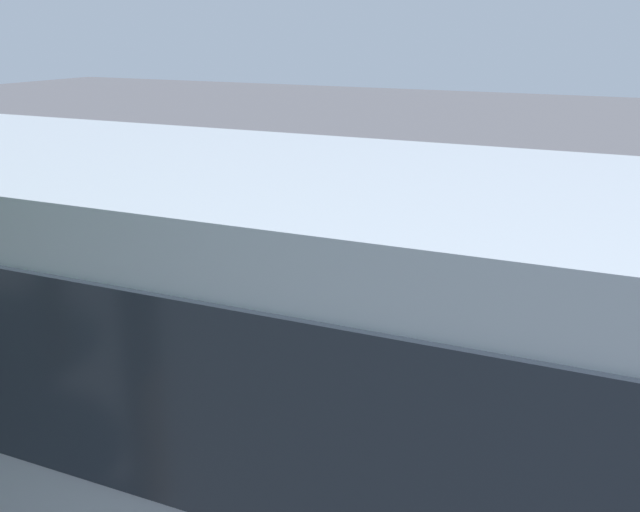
{
  "coord_description": "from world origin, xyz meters",
  "views": [
    {
      "loc": [
        -4.37,
        8.11,
        4.01
      ],
      "look_at": [
        0.06,
        -0.7,
        1.1
      ],
      "focal_mm": 44.37,
      "sensor_mm": 36.0,
      "label": 1
    }
  ],
  "objects": [
    {
      "name": "bay_line_b",
      "position": [
        -3.81,
        -0.27,
        0.0
      ],
      "size": [
        0.15,
        4.11,
        0.01
      ],
      "color": "white",
      "rests_on": "ground_plane"
    },
    {
      "name": "parked_motorcycle_silver",
      "position": [
        -0.01,
        2.09,
        0.48
      ],
      "size": [
        2.05,
        0.58,
        0.99
      ],
      "color": "black",
      "rests_on": "ground_plane"
    },
    {
      "name": "spectator_right",
      "position": [
        -0.18,
        1.6,
        1.0
      ],
      "size": [
        0.58,
        0.34,
        1.69
      ],
      "color": "black",
      "rests_on": "ground_plane"
    },
    {
      "name": "stunt_motorcycle",
      "position": [
        3.62,
        -3.4,
        1.06
      ],
      "size": [
        1.84,
        0.67,
        1.93
      ],
      "color": "black",
      "rests_on": "ground_plane"
    },
    {
      "name": "traffic_cone",
      "position": [
        1.18,
        -4.33,
        0.3
      ],
      "size": [
        0.34,
        0.34,
        0.63
      ],
      "color": "orange",
      "rests_on": "ground_plane"
    },
    {
      "name": "bay_line_d",
      "position": [
        2.04,
        -0.27,
        0.0
      ],
      "size": [
        0.16,
        4.98,
        0.01
      ],
      "color": "white",
      "rests_on": "ground_plane"
    },
    {
      "name": "spectator_far_left",
      "position": [
        -3.01,
        1.32,
        1.03
      ],
      "size": [
        0.57,
        0.33,
        1.72
      ],
      "color": "#473823",
      "rests_on": "ground_plane"
    },
    {
      "name": "spectator_left",
      "position": [
        -1.83,
        1.38,
        1.01
      ],
      "size": [
        0.58,
        0.36,
        1.7
      ],
      "color": "black",
      "rests_on": "ground_plane"
    },
    {
      "name": "bay_line_c",
      "position": [
        -0.89,
        -0.27,
        0.0
      ],
      "size": [
        0.16,
        4.78,
        0.01
      ],
      "color": "white",
      "rests_on": "ground_plane"
    },
    {
      "name": "ground_plane",
      "position": [
        0.0,
        0.0,
        0.0
      ],
      "size": [
        80.0,
        80.0,
        0.0
      ],
      "primitive_type": "plane",
      "color": "#424247"
    },
    {
      "name": "bay_line_e",
      "position": [
        4.96,
        -0.27,
        0.0
      ],
      "size": [
        0.15,
        3.72,
        0.01
      ],
      "color": "white",
      "rests_on": "ground_plane"
    },
    {
      "name": "spectator_centre",
      "position": [
        -1.04,
        1.46,
        1.0
      ],
      "size": [
        0.57,
        0.38,
        1.68
      ],
      "color": "black",
      "rests_on": "ground_plane"
    },
    {
      "name": "tour_bus",
      "position": [
        -1.82,
        4.35,
        1.65
      ],
      "size": [
        10.59,
        2.69,
        3.25
      ],
      "color": "#8C939E",
      "rests_on": "ground_plane"
    }
  ]
}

